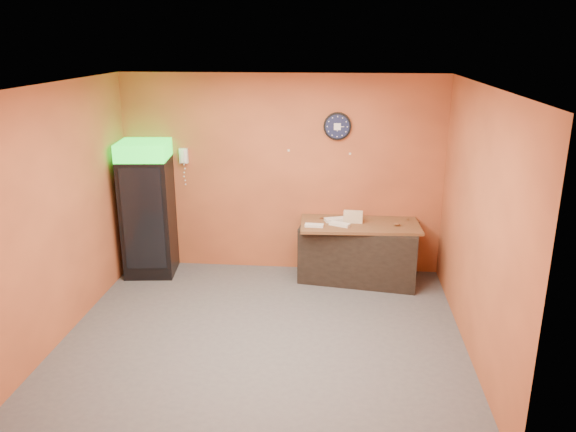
# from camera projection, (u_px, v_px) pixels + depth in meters

# --- Properties ---
(floor) EXTENTS (4.50, 4.50, 0.00)m
(floor) POSITION_uv_depth(u_px,v_px,m) (264.00, 334.00, 6.44)
(floor) COLOR #47474C
(floor) RESTS_ON ground
(back_wall) EXTENTS (4.50, 0.02, 2.80)m
(back_wall) POSITION_uv_depth(u_px,v_px,m) (282.00, 175.00, 7.91)
(back_wall) COLOR #BF6035
(back_wall) RESTS_ON floor
(left_wall) EXTENTS (0.02, 4.00, 2.80)m
(left_wall) POSITION_uv_depth(u_px,v_px,m) (61.00, 213.00, 6.21)
(left_wall) COLOR #BF6035
(left_wall) RESTS_ON floor
(right_wall) EXTENTS (0.02, 4.00, 2.80)m
(right_wall) POSITION_uv_depth(u_px,v_px,m) (477.00, 225.00, 5.81)
(right_wall) COLOR #BF6035
(right_wall) RESTS_ON floor
(ceiling) EXTENTS (4.50, 4.00, 0.02)m
(ceiling) POSITION_uv_depth(u_px,v_px,m) (260.00, 85.00, 5.58)
(ceiling) COLOR white
(ceiling) RESTS_ON back_wall
(beverage_cooler) EXTENTS (0.74, 0.75, 1.91)m
(beverage_cooler) POSITION_uv_depth(u_px,v_px,m) (147.00, 211.00, 7.84)
(beverage_cooler) COLOR black
(beverage_cooler) RESTS_ON floor
(prep_counter) EXTENTS (1.67, 0.93, 0.79)m
(prep_counter) POSITION_uv_depth(u_px,v_px,m) (359.00, 253.00, 7.78)
(prep_counter) COLOR black
(prep_counter) RESTS_ON floor
(wall_clock) EXTENTS (0.38, 0.06, 0.38)m
(wall_clock) POSITION_uv_depth(u_px,v_px,m) (337.00, 126.00, 7.60)
(wall_clock) COLOR black
(wall_clock) RESTS_ON back_wall
(wall_phone) EXTENTS (0.11, 0.10, 0.21)m
(wall_phone) POSITION_uv_depth(u_px,v_px,m) (184.00, 156.00, 7.90)
(wall_phone) COLOR white
(wall_phone) RESTS_ON back_wall
(butcher_paper) EXTENTS (1.64, 0.86, 0.04)m
(butcher_paper) POSITION_uv_depth(u_px,v_px,m) (360.00, 224.00, 7.65)
(butcher_paper) COLOR brown
(butcher_paper) RESTS_ON prep_counter
(sub_roll_stack) EXTENTS (0.26, 0.11, 0.16)m
(sub_roll_stack) POSITION_uv_depth(u_px,v_px,m) (353.00, 217.00, 7.64)
(sub_roll_stack) COLOR beige
(sub_roll_stack) RESTS_ON butcher_paper
(wrapped_sandwich_left) EXTENTS (0.25, 0.11, 0.04)m
(wrapped_sandwich_left) POSITION_uv_depth(u_px,v_px,m) (314.00, 225.00, 7.49)
(wrapped_sandwich_left) COLOR silver
(wrapped_sandwich_left) RESTS_ON butcher_paper
(wrapped_sandwich_mid) EXTENTS (0.29, 0.21, 0.04)m
(wrapped_sandwich_mid) POSITION_uv_depth(u_px,v_px,m) (340.00, 224.00, 7.53)
(wrapped_sandwich_mid) COLOR silver
(wrapped_sandwich_mid) RESTS_ON butcher_paper
(wrapped_sandwich_right) EXTENTS (0.33, 0.22, 0.04)m
(wrapped_sandwich_right) POSITION_uv_depth(u_px,v_px,m) (336.00, 220.00, 7.72)
(wrapped_sandwich_right) COLOR silver
(wrapped_sandwich_right) RESTS_ON butcher_paper
(kitchen_tool) EXTENTS (0.06, 0.06, 0.06)m
(kitchen_tool) POSITION_uv_depth(u_px,v_px,m) (356.00, 216.00, 7.83)
(kitchen_tool) COLOR silver
(kitchen_tool) RESTS_ON butcher_paper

